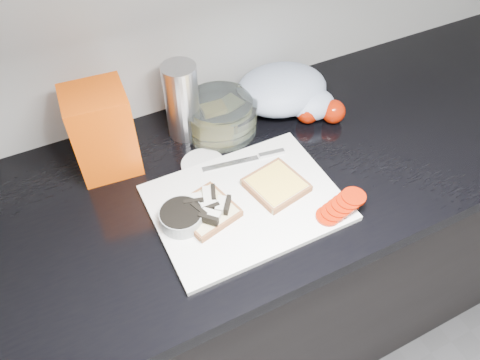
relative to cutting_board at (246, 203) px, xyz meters
The scene contains 14 objects.
base_cabinet 0.49m from the cutting_board, 62.22° to the left, with size 3.50×0.60×0.86m, color black.
countertop 0.11m from the cutting_board, 62.22° to the left, with size 3.50×0.64×0.04m, color black.
cutting_board is the anchor object (origin of this frame).
bread_left 0.09m from the cutting_board, behind, with size 0.14×0.14×0.04m.
bread_right 0.08m from the cutting_board, ahead, with size 0.14×0.14×0.02m.
tomato_slices 0.20m from the cutting_board, 34.18° to the right, with size 0.13×0.07×0.03m.
knife 0.13m from the cutting_board, 54.38° to the left, with size 0.20×0.05×0.01m.
seed_tub 0.15m from the cutting_board, behind, with size 0.09×0.09×0.05m.
tub_lid 0.16m from the cutting_board, 103.18° to the left, with size 0.10×0.10×0.01m, color silver.
glass_bowl 0.27m from the cutting_board, 77.32° to the left, with size 0.19×0.19×0.08m.
bread_bag 0.36m from the cutting_board, 132.04° to the left, with size 0.13×0.12×0.21m, color #FE4D04.
steel_canister 0.30m from the cutting_board, 95.82° to the left, with size 0.08×0.08×0.20m, color #B8B8BD.
grocery_bag 0.36m from the cutting_board, 45.89° to the left, with size 0.26×0.24×0.11m.
whole_tomatoes 0.34m from the cutting_board, 28.93° to the left, with size 0.12×0.09×0.06m.
Camera 1 is at (-0.36, 0.53, 1.69)m, focal length 35.00 mm.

